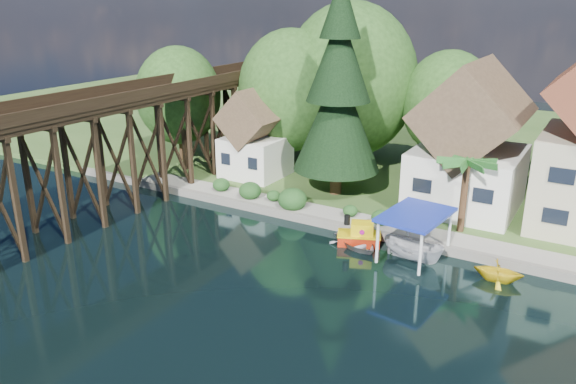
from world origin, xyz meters
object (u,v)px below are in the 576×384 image
Objects in this scene: tugboat at (360,235)px; palm_tree at (467,164)px; shed at (255,139)px; conifer at (338,93)px; boat_canopy at (414,240)px; boat_yellow at (499,270)px; house_left at (470,147)px; boat_white_a at (356,241)px; trestle_bridge at (134,137)px.

palm_tree is at bearing 39.33° from tugboat.
shed is 9.58m from conifer.
boat_canopy reaches higher than boat_yellow.
house_left is at bearing 64.65° from tugboat.
boat_white_a is 1.34× the size of boat_yellow.
house_left is 2.03× the size of palm_tree.
trestle_bridge is 19.21m from boat_white_a.
shed is 1.45× the size of palm_tree.
shed is 19.38m from palm_tree.
shed is at bearing 169.93° from palm_tree.
conifer reaches higher than boat_yellow.
shed reaches higher than palm_tree.
boat_yellow is (9.01, -0.61, 0.11)m from tugboat.
shed reaches higher than tugboat.
palm_tree is (10.77, -2.66, -3.39)m from conifer.
boat_yellow is at bearing -61.55° from boat_white_a.
palm_tree reaches higher than tugboat.
palm_tree is at bearing -10.07° from shed.
house_left reaches higher than shed.
conifer is at bearing 56.04° from boat_yellow.
conifer is at bearing 33.00° from trestle_bridge.
house_left reaches higher than trestle_bridge.
trestle_bridge is 25.42m from house_left.
boat_white_a is 4.03m from boat_canopy.
palm_tree is 8.84m from boat_white_a.
tugboat is 9.03m from boat_yellow.
conifer is at bearing -167.18° from house_left.
house_left is 1.40× the size of shed.
boat_yellow is at bearing -55.22° from palm_tree.
palm_tree is 7.67m from boat_yellow.
trestle_bridge is 5.63× the size of shed.
trestle_bridge is 24.76m from palm_tree.
trestle_bridge is at bearing 122.53° from boat_white_a.
shed is 1.49× the size of boat_canopy.
palm_tree is 8.44m from tugboat.
tugboat is at bearing -53.42° from conifer.
trestle_bridge is at bearing -175.48° from tugboat.
trestle_bridge is 13.72× the size of tugboat.
house_left is at bearing 4.77° from shed.
conifer is 3.11× the size of palm_tree.
conifer is at bearing 166.10° from palm_tree.
trestle_bridge reaches higher than boat_canopy.
trestle_bridge is 16.15m from conifer.
boat_white_a is at bearing 178.44° from boat_canopy.
house_left is at bearing 25.21° from trestle_bridge.
trestle_bridge is at bearing -177.70° from boat_canopy.
house_left is 11.30m from tugboat.
boat_canopy is (3.90, -0.11, 0.98)m from boat_white_a.
shed is at bearing 149.91° from tugboat.
boat_white_a is at bearing 3.11° from trestle_bridge.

